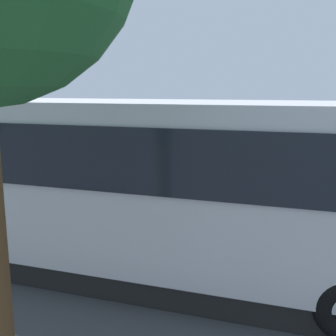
# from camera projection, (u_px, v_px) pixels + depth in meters

# --- Properties ---
(ground_plane) EXTENTS (80.00, 80.00, 0.00)m
(ground_plane) POSITION_uv_depth(u_px,v_px,m) (186.00, 201.00, 12.79)
(ground_plane) COLOR #424247
(tour_bus) EXTENTS (10.91, 3.35, 3.25)m
(tour_bus) POSITION_uv_depth(u_px,v_px,m) (129.00, 188.00, 7.58)
(tour_bus) COLOR silver
(tour_bus) RESTS_ON ground_plane
(spectator_far_left) EXTENTS (0.57, 0.39, 1.78)m
(spectator_far_left) POSITION_uv_depth(u_px,v_px,m) (216.00, 185.00, 10.30)
(spectator_far_left) COLOR black
(spectator_far_left) RESTS_ON ground_plane
(spectator_left) EXTENTS (0.58, 0.35, 1.82)m
(spectator_left) POSITION_uv_depth(u_px,v_px,m) (171.00, 182.00, 10.58)
(spectator_left) COLOR black
(spectator_left) RESTS_ON ground_plane
(spectator_centre) EXTENTS (0.58, 0.33, 1.66)m
(spectator_centre) POSITION_uv_depth(u_px,v_px,m) (134.00, 185.00, 10.65)
(spectator_centre) COLOR black
(spectator_centre) RESTS_ON ground_plane
(spectator_right) EXTENTS (0.58, 0.36, 1.68)m
(spectator_right) POSITION_uv_depth(u_px,v_px,m) (99.00, 184.00, 10.76)
(spectator_right) COLOR black
(spectator_right) RESTS_ON ground_plane
(parked_motorcycle_silver) EXTENTS (2.05, 0.58, 0.99)m
(parked_motorcycle_silver) POSITION_uv_depth(u_px,v_px,m) (166.00, 214.00, 9.85)
(parked_motorcycle_silver) COLOR black
(parked_motorcycle_silver) RESTS_ON ground_plane
(parked_motorcycle_dark) EXTENTS (2.05, 0.58, 0.99)m
(parked_motorcycle_dark) POSITION_uv_depth(u_px,v_px,m) (277.00, 222.00, 9.27)
(parked_motorcycle_dark) COLOR black
(parked_motorcycle_dark) RESTS_ON ground_plane
(stunt_motorcycle) EXTENTS (1.83, 0.72, 1.94)m
(stunt_motorcycle) POSITION_uv_depth(u_px,v_px,m) (169.00, 155.00, 14.94)
(stunt_motorcycle) COLOR black
(stunt_motorcycle) RESTS_ON ground_plane
(bay_line_b) EXTENTS (0.19, 3.66, 0.01)m
(bay_line_b) POSITION_uv_depth(u_px,v_px,m) (248.00, 198.00, 13.07)
(bay_line_b) COLOR white
(bay_line_b) RESTS_ON ground_plane
(bay_line_c) EXTENTS (0.19, 3.61, 0.01)m
(bay_line_c) POSITION_uv_depth(u_px,v_px,m) (161.00, 193.00, 13.74)
(bay_line_c) COLOR white
(bay_line_c) RESTS_ON ground_plane
(bay_line_d) EXTENTS (0.23, 4.90, 0.01)m
(bay_line_d) POSITION_uv_depth(u_px,v_px,m) (82.00, 188.00, 14.42)
(bay_line_d) COLOR white
(bay_line_d) RESTS_ON ground_plane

